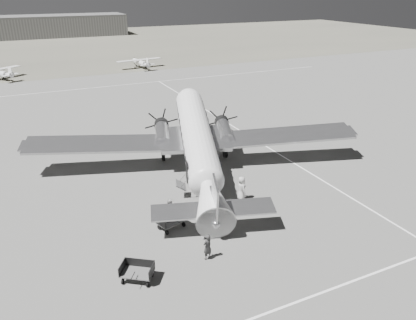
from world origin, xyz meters
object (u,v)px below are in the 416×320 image
object	(u,v)px
hangar_main	(59,26)
baggage_cart_far	(137,272)
passenger	(241,188)
ground_crew	(207,247)
baggage_cart_near	(171,221)
dc3_airliner	(198,144)
light_plane_right	(140,63)
ramp_agent	(170,210)

from	to	relation	value
hangar_main	baggage_cart_far	world-z (taller)	hangar_main
baggage_cart_far	passenger	distance (m)	11.43
baggage_cart_far	passenger	world-z (taller)	passenger
ground_crew	baggage_cart_far	bearing A→B (deg)	-16.27
hangar_main	baggage_cart_near	xyz separation A→B (m)	(-7.26, -124.53, -2.76)
ground_crew	hangar_main	bearing A→B (deg)	-110.70
dc3_airliner	passenger	xyz separation A→B (m)	(1.19, -5.51, -1.90)
hangar_main	baggage_cart_near	world-z (taller)	hangar_main
dc3_airliner	ground_crew	bearing A→B (deg)	-93.86
ground_crew	passenger	world-z (taller)	passenger
dc3_airliner	passenger	distance (m)	5.95
dc3_airliner	baggage_cart_near	world-z (taller)	dc3_airliner
light_plane_right	ramp_agent	bearing A→B (deg)	-111.68
baggage_cart_far	ramp_agent	distance (m)	6.47
baggage_cart_far	ground_crew	xyz separation A→B (m)	(4.39, 0.12, 0.32)
light_plane_right	passenger	bearing A→B (deg)	-105.96
passenger	baggage_cart_near	bearing A→B (deg)	107.50
baggage_cart_near	ramp_agent	bearing A→B (deg)	54.68
light_plane_right	ramp_agent	world-z (taller)	light_plane_right
light_plane_right	baggage_cart_near	distance (m)	59.75
hangar_main	baggage_cart_far	size ratio (longest dim) A/B	22.30
dc3_airliner	light_plane_right	xyz separation A→B (m)	(9.82, 50.87, -1.91)
hangar_main	passenger	xyz separation A→B (m)	(-0.96, -123.05, -2.33)
baggage_cart_near	ground_crew	size ratio (longest dim) A/B	1.11
dc3_airliner	light_plane_right	size ratio (longest dim) A/B	3.25
baggage_cart_near	ground_crew	distance (m)	4.20
hangar_main	dc3_airliner	xyz separation A→B (m)	(-2.15, -117.54, -0.42)
baggage_cart_near	passenger	world-z (taller)	passenger
baggage_cart_far	ground_crew	distance (m)	4.40
dc3_airliner	passenger	size ratio (longest dim) A/B	15.53
baggage_cart_near	passenger	xyz separation A→B (m)	(6.30, 1.47, 0.44)
light_plane_right	passenger	distance (m)	57.04
ground_crew	ramp_agent	bearing A→B (deg)	-102.17
dc3_airliner	light_plane_right	bearing A→B (deg)	96.48
ramp_agent	light_plane_right	bearing A→B (deg)	-13.18
dc3_airliner	light_plane_right	distance (m)	51.84
light_plane_right	ramp_agent	distance (m)	58.78
dc3_airliner	baggage_cart_far	world-z (taller)	dc3_airliner
hangar_main	light_plane_right	size ratio (longest dim) A/B	4.52
baggage_cart_near	ground_crew	bearing A→B (deg)	-97.02
baggage_cart_far	ramp_agent	size ratio (longest dim) A/B	1.11
light_plane_right	ground_crew	distance (m)	63.56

